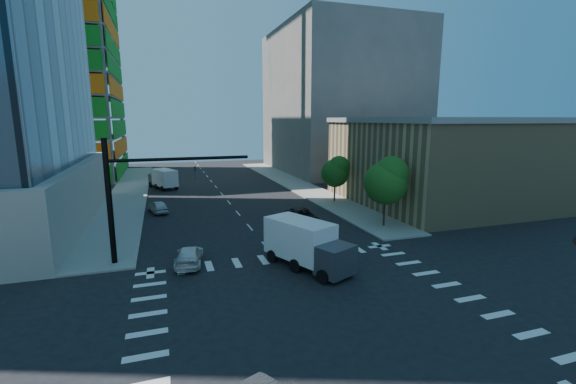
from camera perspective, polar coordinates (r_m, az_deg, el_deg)
name	(u,v)px	position (r m, az deg, el deg)	size (l,w,h in m)	color
ground	(323,314)	(21.95, 5.17, -17.62)	(160.00, 160.00, 0.00)	black
road_markings	(323,314)	(21.95, 5.17, -17.61)	(20.00, 20.00, 0.01)	silver
sidewalk_ne	(296,184)	(62.01, 1.15, 1.15)	(5.00, 60.00, 0.15)	gray
sidewalk_nw	(129,194)	(58.78, -22.51, -0.21)	(5.00, 60.00, 0.15)	gray
construction_building	(33,35)	(83.20, -33.56, 18.87)	(25.16, 34.50, 70.60)	slate
commercial_building	(438,161)	(51.73, 21.31, 4.36)	(20.50, 22.50, 10.60)	tan
bg_building_ne	(339,101)	(80.66, 7.56, 13.21)	(24.00, 30.00, 28.00)	#625C58
signal_mast_nw	(131,189)	(29.67, -22.20, 0.40)	(10.20, 0.40, 9.00)	black
tree_south	(387,180)	(38.05, 14.52, 1.75)	(4.16, 4.16, 6.82)	#382316
tree_north	(336,171)	(48.69, 7.16, 3.08)	(3.54, 3.52, 5.78)	#382316
car_nb_far	(302,216)	(38.85, 2.13, -3.65)	(2.52, 5.47, 1.52)	black
car_sb_near	(189,256)	(29.21, -14.44, -9.14)	(1.82, 4.47, 1.30)	silver
car_sb_mid	(158,207)	(45.86, -18.68, -2.08)	(1.61, 4.00, 1.36)	#B2B5BA
box_truck_near	(310,249)	(27.34, 3.25, -8.38)	(5.02, 6.85, 3.31)	black
box_truck_far	(162,180)	(61.62, -18.10, 1.73)	(4.39, 6.17, 2.98)	black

